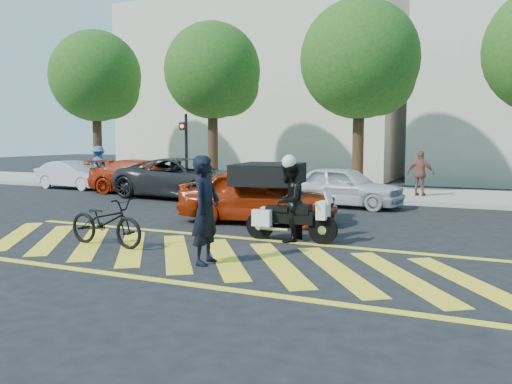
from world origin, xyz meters
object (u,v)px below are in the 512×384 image
at_px(parked_far_left, 74,175).
at_px(parked_mid_right, 344,186).
at_px(red_convertible, 258,196).
at_px(bicycle, 106,222).
at_px(parked_mid_left, 185,178).
at_px(parked_left, 144,177).
at_px(officer_bike, 206,210).
at_px(officer_moto, 289,202).
at_px(police_motorcycle, 289,219).

xyz_separation_m(parked_far_left, parked_mid_right, (12.42, -0.94, 0.06)).
bearing_deg(red_convertible, parked_mid_right, -23.76).
xyz_separation_m(bicycle, parked_far_left, (-9.64, 9.29, 0.09)).
xyz_separation_m(red_convertible, parked_mid_left, (-4.83, 4.00, 0.03)).
bearing_deg(parked_left, bicycle, -150.46).
bearing_deg(parked_far_left, parked_mid_right, -91.39).
relative_size(officer_bike, officer_moto, 1.12).
bearing_deg(parked_left, parked_mid_right, -96.45).
height_order(parked_mid_left, parked_mid_right, parked_mid_left).
height_order(parked_far_left, parked_mid_left, parked_mid_left).
height_order(police_motorcycle, parked_mid_left, parked_mid_left).
xyz_separation_m(parked_left, parked_mid_left, (2.40, -0.75, 0.07)).
xyz_separation_m(police_motorcycle, red_convertible, (-1.70, 2.07, 0.21)).
height_order(officer_bike, parked_left, officer_bike).
bearing_deg(officer_moto, parked_far_left, -119.58).
xyz_separation_m(police_motorcycle, officer_moto, (-0.01, 0.00, 0.38)).
bearing_deg(parked_mid_left, parked_far_left, 85.65).
bearing_deg(red_convertible, parked_left, 48.50).
height_order(red_convertible, parked_far_left, red_convertible).
relative_size(bicycle, parked_left, 0.42).
distance_m(police_motorcycle, parked_far_left, 14.82).
xyz_separation_m(bicycle, parked_left, (-5.61, 8.90, 0.16)).
xyz_separation_m(officer_bike, police_motorcycle, (0.61, 2.58, -0.48)).
relative_size(police_motorcycle, parked_mid_left, 0.39).
bearing_deg(red_convertible, bicycle, 150.56).
relative_size(red_convertible, parked_mid_right, 1.08).
xyz_separation_m(police_motorcycle, parked_left, (-8.93, 6.82, 0.18)).
xyz_separation_m(officer_moto, parked_mid_left, (-6.52, 6.07, -0.13)).
distance_m(officer_moto, red_convertible, 2.67).
bearing_deg(officer_bike, bicycle, 75.81).
xyz_separation_m(police_motorcycle, parked_far_left, (-12.96, 7.20, 0.10)).
bearing_deg(officer_bike, red_convertible, 9.32).
distance_m(parked_mid_left, parked_mid_right, 6.00).
distance_m(red_convertible, parked_mid_left, 6.27).
bearing_deg(officer_moto, parked_mid_right, -175.73).
bearing_deg(police_motorcycle, red_convertible, 128.99).
bearing_deg(bicycle, officer_moto, -52.15).
height_order(red_convertible, parked_left, red_convertible).
relative_size(parked_left, parked_mid_left, 0.87).
distance_m(bicycle, police_motorcycle, 3.92).
height_order(officer_bike, bicycle, officer_bike).
relative_size(officer_bike, red_convertible, 0.47).
distance_m(bicycle, parked_mid_left, 8.77).
xyz_separation_m(officer_bike, red_convertible, (-1.10, 4.65, -0.27)).
height_order(officer_moto, parked_mid_right, officer_moto).
distance_m(officer_moto, parked_mid_left, 8.90).
distance_m(police_motorcycle, officer_moto, 0.38).
bearing_deg(parked_mid_left, police_motorcycle, -127.22).
relative_size(officer_moto, red_convertible, 0.42).
xyz_separation_m(officer_bike, parked_mid_left, (-5.92, 8.64, -0.23)).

